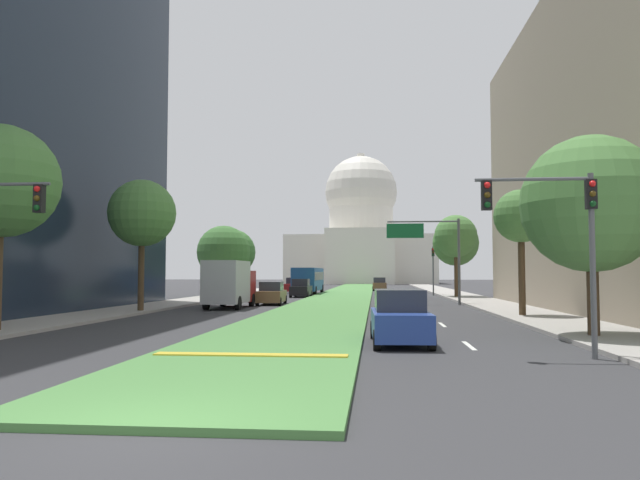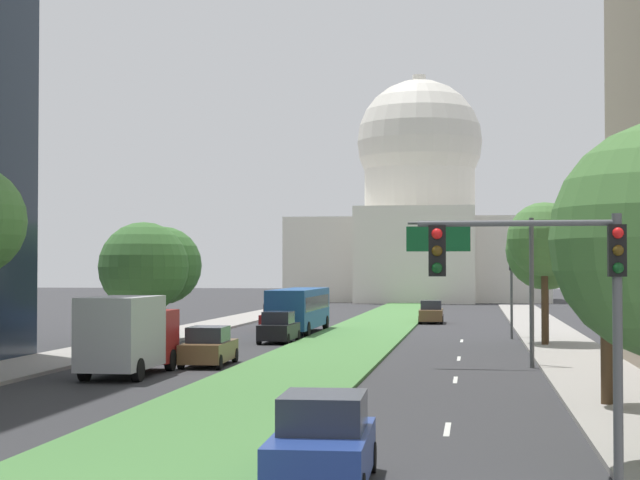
% 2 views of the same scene
% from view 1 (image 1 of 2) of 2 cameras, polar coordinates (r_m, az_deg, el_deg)
% --- Properties ---
extents(ground_plane, '(289.00, 289.00, 0.00)m').
position_cam_1_polar(ground_plane, '(74.46, 2.70, -4.98)').
color(ground_plane, '#333335').
extents(grass_median, '(5.92, 118.23, 0.14)m').
position_cam_1_polar(grass_median, '(67.90, 2.44, -5.10)').
color(grass_median, '#4C8442').
rests_on(grass_median, ground_plane).
extents(median_curb_nose, '(5.32, 0.50, 0.04)m').
position_cam_1_polar(median_curb_nose, '(16.79, -6.60, -10.75)').
color(median_curb_nose, gold).
rests_on(median_curb_nose, grass_median).
extents(lane_dashes_right, '(0.16, 44.58, 0.01)m').
position_cam_1_polar(lane_dashes_right, '(40.61, 9.67, -6.47)').
color(lane_dashes_right, silver).
rests_on(lane_dashes_right, ground_plane).
extents(sidewalk_left, '(4.00, 118.23, 0.15)m').
position_cam_1_polar(sidewalk_left, '(63.15, -8.81, -5.21)').
color(sidewalk_left, '#9E9991').
rests_on(sidewalk_left, ground_plane).
extents(sidewalk_right, '(4.00, 118.23, 0.15)m').
position_cam_1_polar(sidewalk_right, '(61.84, 13.31, -5.21)').
color(sidewalk_right, '#9E9991').
rests_on(sidewalk_right, ground_plane).
extents(capitol_building, '(33.44, 25.72, 30.36)m').
position_cam_1_polar(capitol_building, '(139.76, 3.91, 0.59)').
color(capitol_building, silver).
rests_on(capitol_building, ground_plane).
extents(traffic_light_near_right, '(3.34, 0.35, 5.20)m').
position_cam_1_polar(traffic_light_near_right, '(18.23, 21.86, 1.51)').
color(traffic_light_near_right, '#515456').
rests_on(traffic_light_near_right, ground_plane).
extents(traffic_light_far_right, '(0.28, 0.35, 5.20)m').
position_cam_1_polar(traffic_light_far_right, '(64.82, 10.68, -2.27)').
color(traffic_light_far_right, '#515456').
rests_on(traffic_light_far_right, ground_plane).
extents(overhead_guide_sign, '(5.52, 0.20, 6.50)m').
position_cam_1_polar(overhead_guide_sign, '(46.27, 10.51, -0.30)').
color(overhead_guide_sign, '#515456').
rests_on(overhead_guide_sign, ground_plane).
extents(street_tree_left_near, '(4.52, 4.52, 8.31)m').
position_cam_1_polar(street_tree_left_near, '(27.22, -27.97, 4.93)').
color(street_tree_left_near, '#4C3823').
rests_on(street_tree_left_near, ground_plane).
extents(street_tree_right_near, '(4.99, 4.99, 7.40)m').
position_cam_1_polar(street_tree_right_near, '(24.03, 24.28, 3.11)').
color(street_tree_right_near, '#4C3823').
rests_on(street_tree_right_near, ground_plane).
extents(street_tree_left_mid, '(4.05, 4.05, 8.04)m').
position_cam_1_polar(street_tree_left_mid, '(37.94, -16.51, 2.41)').
color(street_tree_left_mid, '#4C3823').
rests_on(street_tree_left_mid, ground_plane).
extents(street_tree_right_mid, '(2.87, 2.87, 6.89)m').
position_cam_1_polar(street_tree_right_mid, '(34.13, 18.49, 2.05)').
color(street_tree_right_mid, '#4C3823').
rests_on(street_tree_right_mid, ground_plane).
extents(street_tree_left_far, '(5.01, 5.01, 6.88)m').
position_cam_1_polar(street_tree_left_far, '(57.59, -9.13, -1.13)').
color(street_tree_left_far, '#4C3823').
rests_on(street_tree_left_far, ground_plane).
extents(street_tree_right_far, '(4.07, 4.07, 7.93)m').
position_cam_1_polar(street_tree_right_far, '(58.69, 12.74, 0.32)').
color(street_tree_right_far, '#4C3823').
rests_on(street_tree_right_far, ground_plane).
extents(street_tree_left_distant, '(4.57, 4.57, 6.76)m').
position_cam_1_polar(street_tree_left_distant, '(60.82, -8.28, -1.16)').
color(street_tree_left_distant, '#4C3823').
rests_on(street_tree_left_distant, ground_plane).
extents(street_tree_right_distant, '(4.49, 4.49, 7.58)m').
position_cam_1_polar(street_tree_right_distant, '(60.27, 12.73, -0.28)').
color(street_tree_right_distant, '#4C3823').
rests_on(street_tree_right_distant, ground_plane).
extents(sedan_lead_stopped, '(2.04, 4.32, 1.83)m').
position_cam_1_polar(sedan_lead_stopped, '(20.59, 7.59, -7.41)').
color(sedan_lead_stopped, navy).
rests_on(sedan_lead_stopped, ground_plane).
extents(sedan_midblock, '(2.03, 4.57, 1.74)m').
position_cam_1_polar(sedan_midblock, '(45.76, -4.60, -5.11)').
color(sedan_midblock, brown).
rests_on(sedan_midblock, ground_plane).
extents(sedan_distant, '(1.88, 4.20, 1.81)m').
position_cam_1_polar(sedan_distant, '(59.79, -1.81, -4.63)').
color(sedan_distant, black).
rests_on(sedan_distant, ground_plane).
extents(sedan_far_horizon, '(1.91, 4.72, 1.84)m').
position_cam_1_polar(sedan_far_horizon, '(72.36, -2.46, -4.36)').
color(sedan_far_horizon, maroon).
rests_on(sedan_far_horizon, ground_plane).
extents(sedan_very_far, '(1.93, 4.65, 1.78)m').
position_cam_1_polar(sedan_very_far, '(82.17, 5.65, -4.22)').
color(sedan_very_far, brown).
rests_on(sedan_very_far, ground_plane).
extents(box_truck_delivery, '(2.40, 6.40, 3.20)m').
position_cam_1_polar(box_truck_delivery, '(41.42, -8.57, -4.10)').
color(box_truck_delivery, maroon).
rests_on(box_truck_delivery, ground_plane).
extents(city_bus, '(2.62, 11.00, 2.95)m').
position_cam_1_polar(city_bus, '(68.18, -1.11, -3.67)').
color(city_bus, '#1E4C8C').
rests_on(city_bus, ground_plane).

